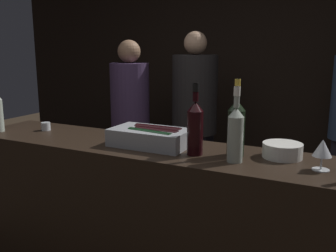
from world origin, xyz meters
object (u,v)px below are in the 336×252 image
at_px(person_in_hoodie, 194,116).
at_px(person_blond_tee, 130,119).
at_px(bowl_white, 282,150).
at_px(wine_glass, 322,149).
at_px(candle_votive, 46,126).
at_px(white_wine_bottle, 235,132).
at_px(ice_bin_with_bottles, 151,136).
at_px(red_wine_bottle_black_foil, 195,126).
at_px(champagne_bottle, 236,126).

xyz_separation_m(person_in_hoodie, person_blond_tee, (-0.56, -0.24, -0.04)).
xyz_separation_m(bowl_white, wine_glass, (0.19, -0.13, 0.06)).
relative_size(candle_votive, person_blond_tee, 0.04).
height_order(white_wine_bottle, person_in_hoodie, person_in_hoodie).
height_order(bowl_white, white_wine_bottle, white_wine_bottle).
bearing_deg(person_blond_tee, white_wine_bottle, -146.38).
height_order(ice_bin_with_bottles, white_wine_bottle, white_wine_bottle).
height_order(bowl_white, red_wine_bottle_black_foil, red_wine_bottle_black_foil).
xyz_separation_m(candle_votive, white_wine_bottle, (1.33, -0.12, 0.12)).
bearing_deg(ice_bin_with_bottles, person_blond_tee, 126.85).
xyz_separation_m(ice_bin_with_bottles, red_wine_bottle_black_foil, (0.28, -0.05, 0.10)).
bearing_deg(red_wine_bottle_black_foil, person_blond_tee, 133.55).
distance_m(ice_bin_with_bottles, red_wine_bottle_black_foil, 0.30).
bearing_deg(bowl_white, ice_bin_with_bottles, -172.11).
bearing_deg(person_blond_tee, wine_glass, -138.44).
xyz_separation_m(ice_bin_with_bottles, wine_glass, (0.89, -0.03, 0.04)).
relative_size(candle_votive, white_wine_bottle, 0.17).
distance_m(ice_bin_with_bottles, wine_glass, 0.89).
distance_m(bowl_white, wine_glass, 0.24).
xyz_separation_m(ice_bin_with_bottles, bowl_white, (0.70, 0.10, -0.02)).
relative_size(ice_bin_with_bottles, person_in_hoodie, 0.25).
bearing_deg(champagne_bottle, white_wine_bottle, -74.77).
bearing_deg(bowl_white, wine_glass, -33.37).
relative_size(bowl_white, candle_votive, 3.25).
height_order(wine_glass, candle_votive, wine_glass).
distance_m(wine_glass, white_wine_bottle, 0.39).
distance_m(champagne_bottle, red_wine_bottle_black_foil, 0.21).
bearing_deg(person_blond_tee, ice_bin_with_bottles, -157.38).
height_order(bowl_white, wine_glass, wine_glass).
height_order(candle_votive, white_wine_bottle, white_wine_bottle).
relative_size(ice_bin_with_bottles, candle_votive, 7.17).
xyz_separation_m(bowl_white, red_wine_bottle_black_foil, (-0.42, -0.15, 0.11)).
bearing_deg(person_in_hoodie, white_wine_bottle, -21.49).
bearing_deg(ice_bin_with_bottles, person_in_hoodie, 102.92).
bearing_deg(bowl_white, champagne_bottle, -161.87).
bearing_deg(ice_bin_with_bottles, white_wine_bottle, -8.87).
height_order(bowl_white, champagne_bottle, champagne_bottle).
xyz_separation_m(wine_glass, white_wine_bottle, (-0.39, -0.05, 0.05)).
bearing_deg(red_wine_bottle_black_foil, champagne_bottle, 21.07).
relative_size(wine_glass, candle_votive, 2.34).
bearing_deg(person_in_hoodie, champagne_bottle, -20.58).
bearing_deg(person_in_hoodie, ice_bin_with_bottles, -37.62).
distance_m(candle_votive, red_wine_bottle_black_foil, 1.12).
bearing_deg(wine_glass, candle_votive, 177.73).
bearing_deg(white_wine_bottle, bowl_white, 42.09).
relative_size(red_wine_bottle_black_foil, person_in_hoodie, 0.21).
bearing_deg(white_wine_bottle, person_in_hoodie, 119.04).
xyz_separation_m(white_wine_bottle, red_wine_bottle_black_foil, (-0.22, 0.03, 0.00)).
xyz_separation_m(bowl_white, champagne_bottle, (-0.22, -0.07, 0.11)).
height_order(red_wine_bottle_black_foil, person_in_hoodie, person_in_hoodie).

